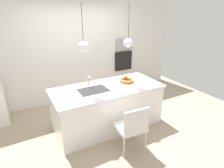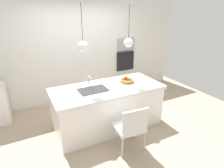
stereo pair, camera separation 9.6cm
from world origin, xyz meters
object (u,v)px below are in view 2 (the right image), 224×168
microwave (126,44)px  oven (125,61)px  fruit_bowl (127,80)px  chair_near (131,127)px

microwave → oven: bearing=0.0°
oven → fruit_bowl: bearing=-119.9°
chair_near → microwave: bearing=61.0°
fruit_bowl → chair_near: size_ratio=0.34×
chair_near → oven: bearing=61.0°
fruit_bowl → chair_near: (-0.48, -0.93, -0.44)m
microwave → chair_near: microwave is taller
microwave → chair_near: 2.95m
microwave → fruit_bowl: bearing=-119.9°
fruit_bowl → oven: (0.87, 1.52, -0.03)m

